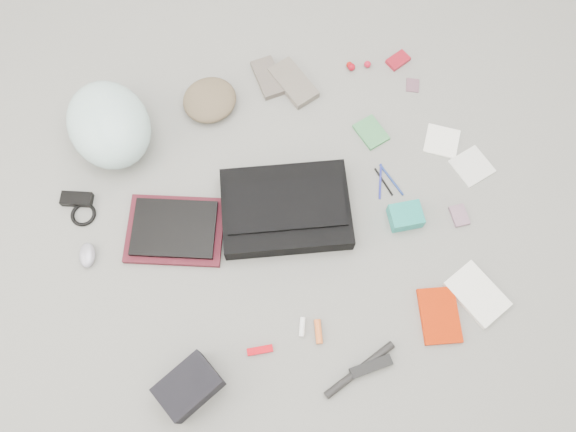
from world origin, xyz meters
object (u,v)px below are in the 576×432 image
object	(u,v)px
messenger_bag	(286,209)
bike_helmet	(109,125)
camera_bag	(189,387)
laptop	(174,228)
book_red	(439,316)
accordion_wallet	(406,216)

from	to	relation	value
messenger_bag	bike_helmet	world-z (taller)	bike_helmet
messenger_bag	camera_bag	bearing A→B (deg)	-121.64
laptop	bike_helmet	xyz separation A→B (m)	(-0.14, 0.43, 0.08)
book_red	bike_helmet	bearing A→B (deg)	145.55
laptop	messenger_bag	bearing A→B (deg)	12.87
messenger_bag	laptop	size ratio (longest dim) A/B	1.55
bike_helmet	camera_bag	xyz separation A→B (m)	(0.07, -0.98, -0.05)
messenger_bag	accordion_wallet	bearing A→B (deg)	-8.20
messenger_bag	laptop	world-z (taller)	messenger_bag
camera_bag	messenger_bag	bearing A→B (deg)	22.28
bike_helmet	book_red	bearing A→B (deg)	-58.36
accordion_wallet	messenger_bag	bearing A→B (deg)	165.88
bike_helmet	camera_bag	size ratio (longest dim) A/B	1.97
laptop	accordion_wallet	xyz separation A→B (m)	(0.81, -0.19, -0.01)
book_red	accordion_wallet	bearing A→B (deg)	100.41
book_red	camera_bag	bearing A→B (deg)	-168.39
bike_helmet	accordion_wallet	size ratio (longest dim) A/B	3.22
messenger_bag	laptop	xyz separation A→B (m)	(-0.40, 0.04, -0.00)
book_red	laptop	bearing A→B (deg)	157.34
messenger_bag	book_red	world-z (taller)	messenger_bag
book_red	accordion_wallet	size ratio (longest dim) A/B	1.68
messenger_bag	accordion_wallet	world-z (taller)	messenger_bag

